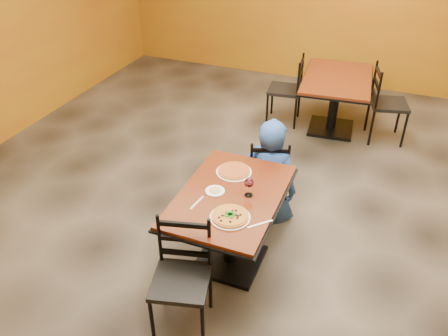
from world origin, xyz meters
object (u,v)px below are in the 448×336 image
at_px(table_main, 230,213).
at_px(diner, 270,169).
at_px(table_second, 336,91).
at_px(plate_far, 234,172).
at_px(wine_glass, 249,186).
at_px(pizza_main, 230,216).
at_px(chair_second_left, 285,90).
at_px(chair_second_right, 389,104).
at_px(side_plate, 215,191).
at_px(chair_main_near, 181,282).
at_px(pizza_far, 234,170).
at_px(plate_main, 230,217).
at_px(chair_main_far, 268,173).

height_order(table_main, diner, diner).
xyz_separation_m(table_second, plate_far, (-0.45, -2.53, 0.20)).
xyz_separation_m(diner, wine_glass, (0.03, -0.75, 0.30)).
xyz_separation_m(diner, pizza_main, (-0.00, -1.08, 0.23)).
distance_m(chair_second_left, chair_second_right, 1.35).
bearing_deg(table_second, side_plate, -99.94).
relative_size(pizza_main, wine_glass, 1.58).
distance_m(chair_main_near, diner, 1.57).
xyz_separation_m(chair_second_left, plate_far, (0.22, -2.53, 0.29)).
relative_size(table_second, chair_second_right, 1.38).
bearing_deg(pizza_far, plate_main, -72.03).
relative_size(chair_main_far, pizza_far, 3.03).
relative_size(plate_main, pizza_main, 1.09).
height_order(pizza_far, wine_glass, wine_glass).
xyz_separation_m(table_main, table_second, (0.37, 2.84, 0.00)).
distance_m(table_second, wine_glass, 2.82).
xyz_separation_m(chair_main_near, side_plate, (-0.04, 0.75, 0.30)).
height_order(chair_main_far, pizza_main, chair_main_far).
bearing_deg(chair_main_near, pizza_main, 52.96).
bearing_deg(plate_main, pizza_main, 0.00).
bearing_deg(plate_main, diner, 89.92).
height_order(table_second, plate_far, plate_far).
bearing_deg(pizza_main, side_plate, 131.13).
xyz_separation_m(chair_main_far, chair_second_left, (-0.37, 1.95, 0.04)).
relative_size(chair_main_near, diner, 0.85).
relative_size(chair_second_left, diner, 0.87).
distance_m(diner, pizza_main, 1.10).
distance_m(chair_second_right, pizza_main, 3.28).
relative_size(chair_main_near, side_plate, 5.67).
bearing_deg(table_second, plate_far, -100.18).
bearing_deg(wine_glass, plate_far, 130.34).
distance_m(chair_main_far, pizza_far, 0.70).
bearing_deg(table_second, chair_main_far, -98.87).
xyz_separation_m(table_second, wine_glass, (-0.23, -2.80, 0.28)).
distance_m(plate_main, side_plate, 0.36).
distance_m(chair_main_near, side_plate, 0.81).
relative_size(chair_main_near, chair_main_far, 1.07).
relative_size(pizza_main, plate_far, 0.92).
bearing_deg(plate_main, chair_main_near, -112.52).
bearing_deg(wine_glass, table_main, -164.32).
bearing_deg(pizza_main, table_main, 110.67).
height_order(plate_far, side_plate, same).
height_order(chair_main_near, pizza_main, chair_main_near).
bearing_deg(chair_main_near, plate_far, 75.19).
distance_m(chair_second_right, plate_main, 3.27).
bearing_deg(chair_main_near, chair_second_right, 57.97).
bearing_deg(plate_far, chair_main_far, 75.53).
relative_size(table_main, plate_far, 3.97).
height_order(chair_main_near, plate_main, chair_main_near).
xyz_separation_m(table_second, chair_second_left, (-0.68, 0.00, -0.09)).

